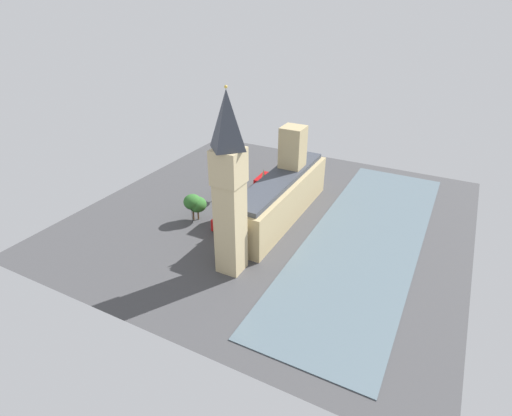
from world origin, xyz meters
The scene contains 14 objects.
ground_plane centered at (0.00, 0.00, 0.00)m, with size 131.40×131.40×0.00m, color #424244.
river_thames centered at (-33.51, 0.00, 0.12)m, with size 34.38×118.26×0.25m, color slate.
parliament_building centered at (-1.99, -1.43, 8.81)m, with size 13.79×57.48×30.69m.
clock_tower centered at (-2.82, 34.66, 27.25)m, with size 7.89×7.89×52.72m.
double_decker_bus_corner centered at (15.44, -20.34, 2.63)m, with size 3.06×10.61×4.75m.
car_black_leading centered at (13.15, -9.48, 0.89)m, with size 2.30×4.44×1.74m.
car_blue_trailing centered at (11.91, -2.65, 0.89)m, with size 2.20×4.73×1.74m.
car_yellow_cab_kerbside centered at (13.22, 6.77, 0.89)m, with size 1.92×4.47×1.74m.
double_decker_bus_under_trees centered at (12.64, 15.23, 2.63)m, with size 2.92×10.57×4.75m.
pedestrian_near_tower centered at (7.70, 6.67, 0.74)m, with size 0.68×0.62×1.64m.
plane_tree_far_end centered at (24.28, -1.97, 7.87)m, with size 6.56×6.56×10.69m.
plane_tree_by_river_gate centered at (22.75, 15.03, 5.93)m, with size 6.44×6.44×8.69m.
plane_tree_opposite_hall centered at (24.09, 16.04, 7.15)m, with size 6.22×6.22×9.83m.
street_lamp_midblock centered at (22.90, 18.33, 4.78)m, with size 0.56×0.56×6.93m.
Camera 1 is at (-53.96, 117.06, 71.68)m, focal length 28.38 mm.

